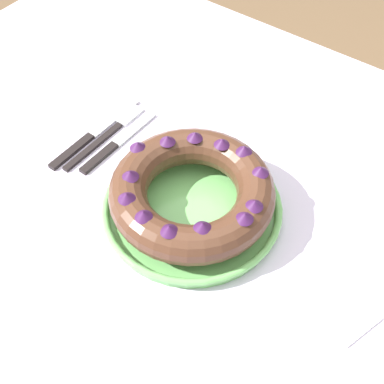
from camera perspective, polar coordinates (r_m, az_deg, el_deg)
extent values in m
plane|color=brown|center=(1.60, -0.11, -18.96)|extent=(8.00, 8.00, 0.00)
cube|color=silver|center=(0.92, -0.18, -1.90)|extent=(1.46, 1.08, 0.03)
cylinder|color=brown|center=(1.76, -8.27, 10.27)|extent=(0.06, 0.06, 0.75)
cylinder|color=#6BB760|center=(0.89, 0.00, -2.06)|extent=(0.29, 0.29, 0.01)
torus|color=#6BB760|center=(0.88, 0.00, -1.54)|extent=(0.30, 0.30, 0.01)
torus|color=#4C2D1E|center=(0.86, 0.00, 0.00)|extent=(0.27, 0.27, 0.06)
cone|color=#3D1947|center=(0.77, 1.13, -3.62)|extent=(0.03, 0.03, 0.01)
cone|color=#3D1947|center=(0.78, 5.64, -2.59)|extent=(0.03, 0.03, 0.01)
cone|color=#3D1947|center=(0.80, 6.86, -1.04)|extent=(0.04, 0.04, 0.01)
cone|color=#3D1947|center=(0.85, 7.34, 2.33)|extent=(0.04, 0.04, 0.01)
cone|color=#3D1947|center=(0.87, 5.58, 4.58)|extent=(0.03, 0.03, 0.01)
cone|color=#3D1947|center=(0.88, 3.23, 5.36)|extent=(0.04, 0.04, 0.01)
cone|color=#3D1947|center=(0.89, 0.31, 6.07)|extent=(0.04, 0.04, 0.01)
cone|color=#3D1947|center=(0.89, -2.66, 5.66)|extent=(0.03, 0.03, 0.01)
cone|color=#3D1947|center=(0.88, -5.81, 5.01)|extent=(0.04, 0.04, 0.01)
cone|color=#3D1947|center=(0.84, -6.63, 1.91)|extent=(0.03, 0.03, 0.01)
cone|color=#3D1947|center=(0.81, -7.00, -0.45)|extent=(0.04, 0.04, 0.01)
cone|color=#3D1947|center=(0.79, -5.47, -2.22)|extent=(0.04, 0.04, 0.01)
cone|color=#3D1947|center=(0.77, -2.46, -3.94)|extent=(0.04, 0.04, 0.01)
cube|color=black|center=(1.02, -10.41, 4.86)|extent=(0.01, 0.15, 0.01)
cube|color=silver|center=(1.07, -6.61, 8.07)|extent=(0.02, 0.06, 0.01)
cube|color=black|center=(1.01, -12.70, 4.24)|extent=(0.02, 0.10, 0.01)
cube|color=silver|center=(1.07, -8.32, 7.89)|extent=(0.02, 0.13, 0.00)
cube|color=black|center=(0.99, -9.88, 3.59)|extent=(0.02, 0.09, 0.01)
cube|color=silver|center=(1.04, -6.21, 6.77)|extent=(0.02, 0.11, 0.00)
cube|color=white|center=(0.84, 15.18, -10.92)|extent=(0.15, 0.12, 0.00)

